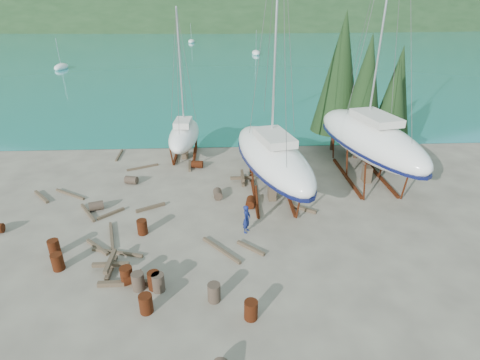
{
  "coord_description": "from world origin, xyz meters",
  "views": [
    {
      "loc": [
        1.19,
        -17.06,
        12.08
      ],
      "look_at": [
        2.19,
        3.0,
        2.44
      ],
      "focal_mm": 28.0,
      "sensor_mm": 36.0,
      "label": 1
    }
  ],
  "objects_px": {
    "large_sailboat_near": "(272,157)",
    "worker": "(247,219)",
    "large_sailboat_far": "(369,138)",
    "small_sailboat_shore": "(184,135)"
  },
  "relations": [
    {
      "from": "large_sailboat_near",
      "to": "worker",
      "type": "relative_size",
      "value": 10.33
    },
    {
      "from": "worker",
      "to": "large_sailboat_far",
      "type": "bearing_deg",
      "value": -28.64
    },
    {
      "from": "large_sailboat_far",
      "to": "small_sailboat_shore",
      "type": "relative_size",
      "value": 1.66
    },
    {
      "from": "small_sailboat_shore",
      "to": "worker",
      "type": "distance_m",
      "value": 12.79
    },
    {
      "from": "large_sailboat_near",
      "to": "large_sailboat_far",
      "type": "bearing_deg",
      "value": 4.58
    },
    {
      "from": "large_sailboat_far",
      "to": "worker",
      "type": "xyz_separation_m",
      "value": [
        -9.26,
        -6.84,
        -2.33
      ]
    },
    {
      "from": "large_sailboat_near",
      "to": "worker",
      "type": "xyz_separation_m",
      "value": [
        -1.97,
        -4.46,
        -1.99
      ]
    },
    {
      "from": "large_sailboat_near",
      "to": "small_sailboat_shore",
      "type": "xyz_separation_m",
      "value": [
        -6.45,
        7.48,
        -0.91
      ]
    },
    {
      "from": "large_sailboat_far",
      "to": "small_sailboat_shore",
      "type": "height_order",
      "value": "large_sailboat_far"
    },
    {
      "from": "large_sailboat_near",
      "to": "worker",
      "type": "distance_m",
      "value": 5.26
    }
  ]
}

